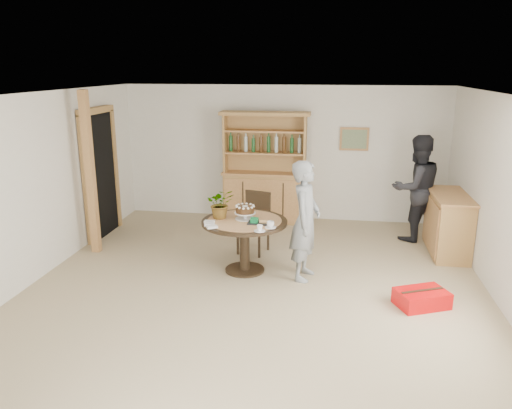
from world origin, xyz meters
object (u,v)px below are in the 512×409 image
Objects in this scene: dining_table at (245,231)px; red_suitcase at (422,298)px; teen_boy at (305,221)px; dining_chair at (255,218)px; hutch at (265,185)px; adult_person at (416,188)px; sideboard at (448,224)px.

dining_table is 1.69× the size of red_suitcase.
dining_table is at bearing 92.90° from teen_boy.
red_suitcase is (2.30, -1.57, -0.43)m from dining_chair.
teen_boy is (0.83, -0.93, 0.28)m from dining_chair.
red_suitcase is at bearing -53.30° from hutch.
hutch is 1.15× the size of adult_person.
dining_table is 3.13m from adult_person.
adult_person is (2.56, 1.77, 0.28)m from dining_table.
sideboard is 0.82m from adult_person.
hutch is at bearing 91.20° from dining_table.
sideboard is at bearing -49.02° from teen_boy.
teen_boy is (0.85, -0.10, 0.22)m from dining_table.
hutch is at bearing 157.79° from sideboard.
hutch is 2.16× the size of dining_chair.
teen_boy is at bearing -70.50° from hutch.
adult_person reaches higher than sideboard.
red_suitcase is at bearing -17.64° from dining_table.
sideboard is at bearing 21.94° from dining_table.
adult_person reaches higher than teen_boy.
dining_chair is 0.58× the size of teen_boy.
dining_table is at bearing -76.80° from dining_chair.
hutch is at bearing -39.58° from adult_person.
teen_boy is at bearing -148.63° from sideboard.
hutch reaches higher than teen_boy.
sideboard is 1.77× the size of red_suitcase.
sideboard is at bearing 101.94° from adult_person.
red_suitcase is (2.37, -3.18, -0.59)m from hutch.
sideboard is at bearing -22.21° from hutch.
adult_person reaches higher than red_suitcase.
adult_person is (-0.43, 0.57, 0.41)m from sideboard.
dining_table is 1.27× the size of dining_chair.
dining_table is 0.73× the size of teen_boy.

